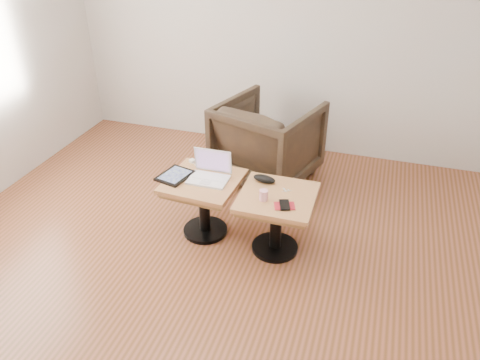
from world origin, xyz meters
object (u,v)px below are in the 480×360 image
(side_table_left, at_px, (204,193))
(striped_cup, at_px, (264,195))
(laptop, at_px, (210,173))
(armchair, at_px, (268,141))
(side_table_right, at_px, (277,209))

(side_table_left, xyz_separation_m, striped_cup, (0.52, -0.13, 0.16))
(side_table_left, xyz_separation_m, laptop, (0.04, 0.03, 0.17))
(side_table_left, height_order, armchair, armchair)
(side_table_right, bearing_deg, armchair, 107.79)
(side_table_left, xyz_separation_m, side_table_right, (0.60, -0.04, 0.00))
(side_table_left, bearing_deg, laptop, 41.44)
(striped_cup, relative_size, armchair, 0.09)
(side_table_right, bearing_deg, laptop, 171.66)
(laptop, xyz_separation_m, armchair, (0.21, 0.98, -0.16))
(striped_cup, xyz_separation_m, armchair, (-0.27, 1.15, -0.15))
(side_table_left, bearing_deg, striped_cup, -11.02)
(laptop, relative_size, striped_cup, 3.76)
(side_table_right, xyz_separation_m, striped_cup, (-0.08, -0.09, 0.16))
(striped_cup, height_order, armchair, armchair)
(armchair, bearing_deg, striped_cup, 120.81)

